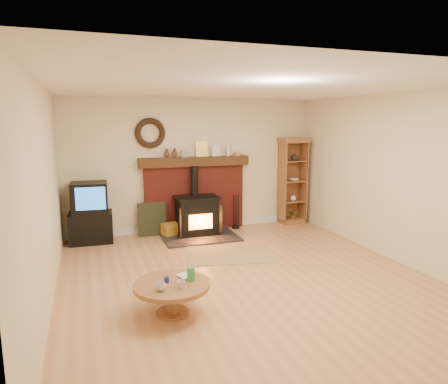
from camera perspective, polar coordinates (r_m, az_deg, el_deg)
name	(u,v)px	position (r m, az deg, el deg)	size (l,w,h in m)	color
ground	(245,277)	(5.76, 3.02, -12.07)	(5.50, 5.50, 0.00)	#BA804D
room_shell	(242,155)	(5.43, 2.64, 5.29)	(5.02, 5.52, 2.61)	beige
chimney_breast	(195,191)	(7.98, -4.17, 0.18)	(2.20, 0.22, 1.78)	maroon
wood_stove	(197,216)	(7.68, -3.85, -3.50)	(1.40, 1.00, 1.32)	black
area_rug	(230,254)	(6.66, 0.79, -8.87)	(1.42, 0.98, 0.01)	brown
tv_unit	(90,214)	(7.58, -18.53, -2.98)	(0.78, 0.57, 1.10)	black
curio_cabinet	(292,181)	(8.65, 9.71, 1.60)	(0.59, 0.42, 1.83)	brown
firelog_box	(173,229)	(7.76, -7.35, -5.32)	(0.39, 0.24, 0.24)	yellow
leaning_painting	(152,219)	(7.79, -10.22, -3.81)	(0.54, 0.03, 0.64)	black
fire_tools	(236,222)	(8.21, 1.72, -4.29)	(0.16, 0.16, 0.70)	black
coffee_table	(172,289)	(4.66, -7.42, -13.57)	(0.87, 0.87, 0.53)	brown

